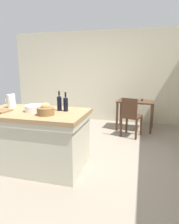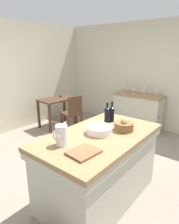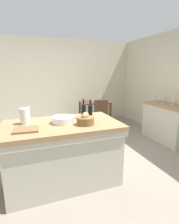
{
  "view_description": "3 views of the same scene",
  "coord_description": "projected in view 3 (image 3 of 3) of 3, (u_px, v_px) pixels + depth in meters",
  "views": [
    {
      "loc": [
        1.24,
        -3.18,
        1.58
      ],
      "look_at": [
        0.34,
        0.18,
        0.78
      ],
      "focal_mm": 31.57,
      "sensor_mm": 36.0,
      "label": 1
    },
    {
      "loc": [
        -2.18,
        -1.84,
        1.88
      ],
      "look_at": [
        0.54,
        0.35,
        0.81
      ],
      "focal_mm": 31.63,
      "sensor_mm": 36.0,
      "label": 2
    },
    {
      "loc": [
        -0.81,
        -2.9,
        1.64
      ],
      "look_at": [
        0.3,
        0.14,
        0.88
      ],
      "focal_mm": 27.74,
      "sensor_mm": 36.0,
      "label": 3
    }
  ],
  "objects": [
    {
      "name": "writing_desk",
      "position": [
        95.0,
        106.0,
        5.23
      ],
      "size": [
        0.95,
        0.64,
        0.8
      ],
      "color": "#472D1E",
      "rests_on": "ground"
    },
    {
      "name": "bread_basket",
      "position": [
        85.0,
        120.0,
        2.41
      ],
      "size": [
        0.24,
        0.24,
        0.18
      ],
      "color": "brown",
      "rests_on": "island_table"
    },
    {
      "name": "pitcher",
      "position": [
        25.0,
        116.0,
        2.42
      ],
      "size": [
        0.17,
        0.13,
        0.27
      ],
      "color": "white",
      "rests_on": "island_table"
    },
    {
      "name": "cutting_board",
      "position": [
        26.0,
        130.0,
        2.17
      ],
      "size": [
        0.32,
        0.27,
        0.02
      ],
      "primitive_type": "cube",
      "rotation": [
        0.0,
        0.0,
        -0.09
      ],
      "color": "brown",
      "rests_on": "island_table"
    },
    {
      "name": "wash_bowl",
      "position": [
        63.0,
        120.0,
        2.49
      ],
      "size": [
        0.32,
        0.32,
        0.09
      ],
      "primitive_type": "cylinder",
      "color": "white",
      "rests_on": "island_table"
    },
    {
      "name": "wine_glass_left",
      "position": [
        173.0,
        100.0,
        3.88
      ],
      "size": [
        0.07,
        0.07,
        0.19
      ],
      "color": "white",
      "rests_on": "side_cabinet"
    },
    {
      "name": "wine_glass_right",
      "position": [
        154.0,
        98.0,
        4.36
      ],
      "size": [
        0.07,
        0.07,
        0.16
      ],
      "color": "white",
      "rests_on": "side_cabinet"
    },
    {
      "name": "side_cabinet",
      "position": [
        166.0,
        123.0,
        4.12
      ],
      "size": [
        0.52,
        1.19,
        0.89
      ],
      "color": "#99754C",
      "rests_on": "ground"
    },
    {
      "name": "wine_bottle_dark",
      "position": [
        90.0,
        111.0,
        2.74
      ],
      "size": [
        0.07,
        0.07,
        0.29
      ],
      "color": "black",
      "rests_on": "island_table"
    },
    {
      "name": "wine_bottle_amber",
      "position": [
        83.0,
        110.0,
        2.71
      ],
      "size": [
        0.07,
        0.07,
        0.32
      ],
      "color": "black",
      "rests_on": "island_table"
    },
    {
      "name": "ground_plane",
      "position": [
        77.0,
        159.0,
        3.3
      ],
      "size": [
        6.76,
        6.76,
        0.0
      ],
      "primitive_type": "plane",
      "color": "gray"
    },
    {
      "name": "wall_back",
      "position": [
        53.0,
        83.0,
        5.38
      ],
      "size": [
        5.32,
        0.12,
        2.6
      ],
      "primitive_type": "cube",
      "color": "beige",
      "rests_on": "ground"
    },
    {
      "name": "wine_glass_middle",
      "position": [
        163.0,
        99.0,
        4.1
      ],
      "size": [
        0.07,
        0.07,
        0.17
      ],
      "color": "white",
      "rests_on": "side_cabinet"
    },
    {
      "name": "island_table",
      "position": [
        63.0,
        150.0,
        2.57
      ],
      "size": [
        1.64,
        0.94,
        0.91
      ],
      "color": "#99754C",
      "rests_on": "ground"
    },
    {
      "name": "wooden_chair",
      "position": [
        100.0,
        114.0,
        4.68
      ],
      "size": [
        0.5,
        0.5,
        0.92
      ],
      "color": "#472D1E",
      "rests_on": "ground"
    }
  ]
}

